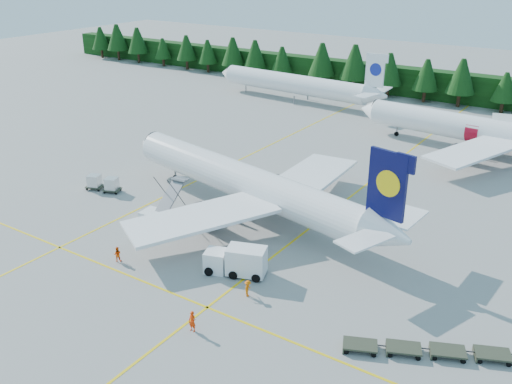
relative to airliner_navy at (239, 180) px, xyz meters
The scene contains 15 objects.
ground 13.87m from the airliner_navy, 73.65° to the right, with size 320.00×320.00×0.00m, color gray.
taxi_stripe_a 13.05m from the airliner_navy, 144.96° to the left, with size 0.25×120.00×0.01m, color yellow.
taxi_stripe_b 12.68m from the airliner_navy, 36.35° to the left, with size 0.25×120.00×0.01m, color yellow.
taxi_stripe_cross 19.55m from the airliner_navy, 78.70° to the right, with size 80.00×0.25×0.01m, color yellow.
treeline_hedge 69.29m from the airliner_navy, 86.89° to the left, with size 220.00×4.00×6.00m, color black.
airliner_navy is the anchor object (origin of this frame).
airliner_red 41.90m from the airliner_navy, 65.52° to the left, with size 40.66×33.32×11.83m.
airliner_far_left 56.26m from the airliner_navy, 114.57° to the left, with size 39.95×6.68×11.61m.
airstairs 10.09m from the airliner_navy, 124.77° to the right, with size 4.71×6.40×4.08m.
service_truck 15.39m from the airliner_navy, 56.22° to the right, with size 6.37×4.02×2.89m.
dolly_train 32.56m from the airliner_navy, 24.72° to the right, with size 15.13×8.86×0.16m.
uld_pair 19.18m from the airliner_navy, 163.83° to the right, with size 5.29×2.83×1.64m.
crew_a 24.82m from the airliner_navy, 63.87° to the right, with size 0.68×0.45×1.87m, color #FA3305.
crew_b 17.89m from the airliner_navy, 99.43° to the right, with size 0.78×0.61×1.61m, color #FB4B05.
crew_c 19.52m from the airliner_navy, 52.51° to the right, with size 0.67×0.45×1.62m, color #F96705.
Camera 1 is at (33.22, -38.94, 29.14)m, focal length 40.00 mm.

